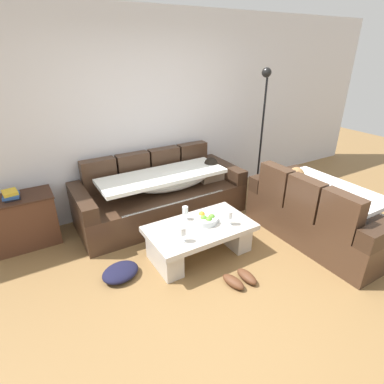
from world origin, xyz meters
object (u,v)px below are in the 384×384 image
at_px(fruit_bowl, 206,219).
at_px(open_magazine, 228,218).
at_px(couch_near_window, 321,213).
at_px(wine_glass_far_back, 185,211).
at_px(wine_glass_near_right, 230,215).
at_px(crumpled_garment, 120,272).
at_px(side_cabinet, 25,221).
at_px(coffee_table, 200,236).
at_px(book_stack_on_cabinet, 11,195).
at_px(pair_of_shoes, 240,279).
at_px(floor_lamp, 262,124).
at_px(couch_along_wall, 163,195).
at_px(wine_glass_near_left, 183,232).

relative_size(fruit_bowl, open_magazine, 1.00).
xyz_separation_m(couch_near_window, wine_glass_far_back, (-1.55, 0.68, 0.16)).
distance_m(wine_glass_near_right, wine_glass_far_back, 0.51).
distance_m(couch_near_window, crumpled_garment, 2.50).
bearing_deg(wine_glass_far_back, side_cabinet, 147.13).
bearing_deg(coffee_table, fruit_bowl, 18.77).
relative_size(coffee_table, book_stack_on_cabinet, 5.51).
bearing_deg(open_magazine, crumpled_garment, -163.79).
bearing_deg(fruit_bowl, couch_near_window, -19.73).
bearing_deg(wine_glass_near_right, pair_of_shoes, -113.16).
bearing_deg(open_magazine, fruit_bowl, -169.95).
distance_m(couch_near_window, floor_lamp, 1.73).
bearing_deg(pair_of_shoes, open_magazine, 65.06).
bearing_deg(side_cabinet, book_stack_on_cabinet, -176.93).
relative_size(couch_along_wall, wine_glass_near_right, 13.83).
height_order(wine_glass_near_left, pair_of_shoes, wine_glass_near_left).
relative_size(couch_near_window, crumpled_garment, 4.38).
bearing_deg(side_cabinet, couch_near_window, -28.50).
bearing_deg(book_stack_on_cabinet, coffee_table, -35.66).
height_order(side_cabinet, pair_of_shoes, side_cabinet).
bearing_deg(couch_near_window, wine_glass_near_right, 74.67).
height_order(couch_along_wall, coffee_table, couch_along_wall).
relative_size(couch_near_window, wine_glass_far_back, 10.55).
relative_size(wine_glass_near_right, crumpled_garment, 0.42).
bearing_deg(wine_glass_near_left, pair_of_shoes, -49.27).
xyz_separation_m(coffee_table, wine_glass_near_right, (0.31, -0.14, 0.26)).
xyz_separation_m(wine_glass_near_left, pair_of_shoes, (0.41, -0.47, -0.45)).
bearing_deg(book_stack_on_cabinet, wine_glass_near_right, -34.14).
bearing_deg(open_magazine, wine_glass_near_left, -147.60).
xyz_separation_m(coffee_table, open_magazine, (0.38, -0.02, 0.15)).
height_order(fruit_bowl, side_cabinet, side_cabinet).
xyz_separation_m(wine_glass_far_back, side_cabinet, (-1.63, 1.05, -0.17)).
xyz_separation_m(floor_lamp, crumpled_garment, (-2.74, -0.96, -1.06)).
bearing_deg(open_magazine, wine_glass_near_right, -100.94).
height_order(coffee_table, pair_of_shoes, coffee_table).
xyz_separation_m(side_cabinet, crumpled_garment, (0.76, -1.18, -0.26)).
xyz_separation_m(couch_along_wall, couch_near_window, (1.44, -1.50, 0.00)).
bearing_deg(wine_glass_far_back, fruit_bowl, -46.69).
relative_size(wine_glass_far_back, crumpled_garment, 0.42).
height_order(coffee_table, open_magazine, open_magazine).
height_order(coffee_table, wine_glass_far_back, wine_glass_far_back).
xyz_separation_m(wine_glass_near_right, floor_lamp, (1.50, 1.18, 0.62)).
relative_size(couch_near_window, wine_glass_near_right, 10.55).
xyz_separation_m(fruit_bowl, floor_lamp, (1.70, 1.01, 0.69)).
height_order(couch_along_wall, side_cabinet, couch_along_wall).
distance_m(open_magazine, crumpled_garment, 1.36).
bearing_deg(crumpled_garment, wine_glass_near_left, -21.80).
height_order(fruit_bowl, crumpled_garment, fruit_bowl).
relative_size(wine_glass_far_back, book_stack_on_cabinet, 0.76).
height_order(side_cabinet, crumpled_garment, side_cabinet).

